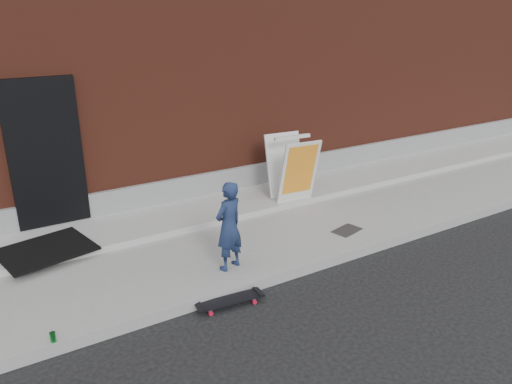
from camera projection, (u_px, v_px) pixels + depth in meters
ground at (302, 276)px, 6.80m from camera, size 80.00×80.00×0.00m
sidewalk at (246, 232)px, 7.97m from camera, size 20.00×3.00×0.15m
apron at (220, 207)px, 8.65m from camera, size 20.00×1.20×0.10m
building at (126, 51)px, 11.54m from camera, size 20.00×8.10×5.00m
child at (229, 226)px, 6.51m from camera, size 0.51×0.42×1.22m
skateboard at (230, 300)px, 6.10m from camera, size 0.85×0.30×0.09m
pizza_sign at (292, 168)px, 8.68m from camera, size 0.75×0.87×1.14m
soda_can at (53, 337)px, 5.21m from camera, size 0.07×0.07×0.11m
doormat at (46, 250)px, 6.96m from camera, size 1.36×1.18×0.03m
utility_plate at (347, 230)px, 7.83m from camera, size 0.52×0.40×0.01m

